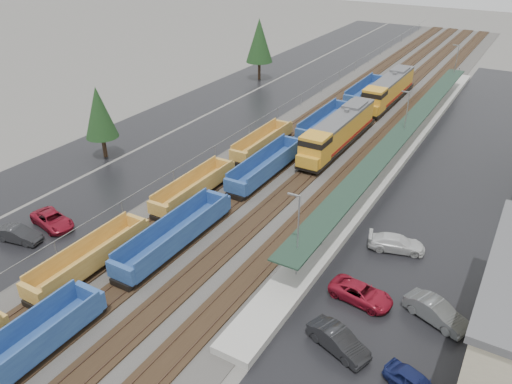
% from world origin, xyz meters
% --- Properties ---
extents(ballast_strip, '(20.00, 160.00, 0.08)m').
position_xyz_m(ballast_strip, '(0.00, 60.00, 0.04)').
color(ballast_strip, '#302D2B').
rests_on(ballast_strip, ground).
extents(trackbed, '(14.60, 160.00, 0.22)m').
position_xyz_m(trackbed, '(-0.00, 60.00, 0.16)').
color(trackbed, black).
rests_on(trackbed, ground).
extents(west_parking_lot, '(10.00, 160.00, 0.02)m').
position_xyz_m(west_parking_lot, '(-15.00, 60.00, 0.01)').
color(west_parking_lot, black).
rests_on(west_parking_lot, ground).
extents(west_road, '(9.00, 160.00, 0.02)m').
position_xyz_m(west_road, '(-25.00, 60.00, 0.01)').
color(west_road, black).
rests_on(west_road, ground).
extents(east_commuter_lot, '(16.00, 100.00, 0.02)m').
position_xyz_m(east_commuter_lot, '(19.00, 50.00, 0.01)').
color(east_commuter_lot, black).
rests_on(east_commuter_lot, ground).
extents(station_platform, '(3.00, 80.00, 8.00)m').
position_xyz_m(station_platform, '(9.50, 50.01, 0.73)').
color(station_platform, '#9E9B93').
rests_on(station_platform, ground).
extents(chainlink_fence, '(0.08, 160.04, 2.02)m').
position_xyz_m(chainlink_fence, '(-9.50, 58.44, 1.61)').
color(chainlink_fence, gray).
rests_on(chainlink_fence, ground).
extents(tree_west_near, '(3.96, 3.96, 9.00)m').
position_xyz_m(tree_west_near, '(-22.00, 30.00, 5.82)').
color(tree_west_near, '#332316').
rests_on(tree_west_near, ground).
extents(tree_west_far, '(4.84, 4.84, 11.00)m').
position_xyz_m(tree_west_far, '(-23.00, 70.00, 7.12)').
color(tree_west_far, '#332316').
rests_on(tree_west_far, ground).
extents(locomotive_lead, '(3.00, 19.79, 4.48)m').
position_xyz_m(locomotive_lead, '(2.00, 46.82, 2.39)').
color(locomotive_lead, black).
rests_on(locomotive_lead, ground).
extents(locomotive_trail, '(3.00, 19.79, 4.48)m').
position_xyz_m(locomotive_trail, '(2.00, 67.82, 2.39)').
color(locomotive_trail, black).
rests_on(locomotive_trail, ground).
extents(well_string_yellow, '(2.48, 70.19, 2.20)m').
position_xyz_m(well_string_yellow, '(-6.00, 12.67, 1.11)').
color(well_string_yellow, '#AB792F').
rests_on(well_string_yellow, ground).
extents(well_string_blue, '(2.71, 98.00, 2.41)m').
position_xyz_m(well_string_blue, '(-2.00, 27.28, 1.19)').
color(well_string_blue, navy).
rests_on(well_string_blue, ground).
extents(parked_car_west_b, '(2.39, 4.60, 1.44)m').
position_xyz_m(parked_car_west_b, '(-14.97, 12.33, 0.72)').
color(parked_car_west_b, black).
rests_on(parked_car_west_b, ground).
extents(parked_car_west_c, '(3.30, 5.44, 1.41)m').
position_xyz_m(parked_car_west_c, '(-14.40, 15.63, 0.71)').
color(parked_car_west_c, maroon).
rests_on(parked_car_west_c, ground).
extents(parked_car_east_a, '(3.12, 4.96, 1.54)m').
position_xyz_m(parked_car_east_a, '(15.27, 14.82, 0.77)').
color(parked_car_east_a, black).
rests_on(parked_car_east_a, ground).
extents(parked_car_east_b, '(2.91, 5.22, 1.38)m').
position_xyz_m(parked_car_east_b, '(14.89, 20.39, 0.69)').
color(parked_car_east_b, maroon).
rests_on(parked_car_east_b, ground).
extents(parked_car_east_c, '(3.29, 5.31, 1.44)m').
position_xyz_m(parked_car_east_c, '(15.26, 28.47, 0.72)').
color(parked_car_east_c, silver).
rests_on(parked_car_east_c, ground).
extents(parked_car_east_d, '(2.92, 4.42, 1.40)m').
position_xyz_m(parked_car_east_d, '(20.76, 13.91, 0.70)').
color(parked_car_east_d, '#141C4D').
rests_on(parked_car_east_d, ground).
extents(parked_car_east_e, '(3.36, 5.14, 1.60)m').
position_xyz_m(parked_car_east_e, '(20.37, 21.07, 0.80)').
color(parked_car_east_e, '#525556').
rests_on(parked_car_east_e, ground).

